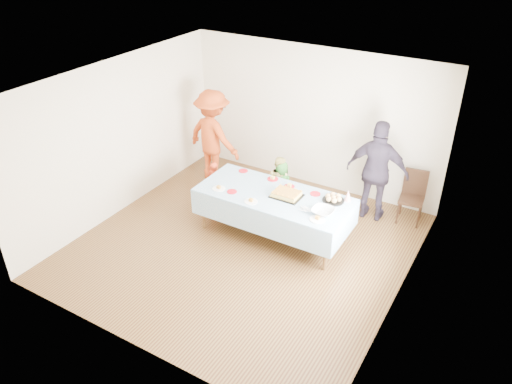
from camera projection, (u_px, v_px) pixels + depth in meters
ground at (244, 245)px, 8.13m from camera, size 5.00×5.00×0.00m
room_walls at (246, 147)px, 7.22m from camera, size 5.04×5.04×2.72m
party_table at (274, 197)px, 8.04m from camera, size 2.50×1.10×0.78m
birthday_cake at (287, 194)px, 7.94m from camera, size 0.48×0.37×0.08m
rolls_tray at (333, 198)px, 7.82m from camera, size 0.35×0.35×0.10m
punch_bowl at (323, 211)px, 7.49m from camera, size 0.34×0.34×0.08m
party_hat at (348, 195)px, 7.80m from camera, size 0.11×0.11×0.19m
fork_pile at (305, 209)px, 7.56m from camera, size 0.24×0.18×0.07m
plate_red_far_a at (243, 171)px, 8.70m from camera, size 0.16×0.16×0.01m
plate_red_far_b at (273, 179)px, 8.45m from camera, size 0.19×0.19×0.01m
plate_red_far_c at (289, 186)px, 8.22m from camera, size 0.18×0.18×0.01m
plate_red_far_d at (315, 194)px, 8.01m from camera, size 0.17×0.17×0.01m
plate_red_near at (232, 192)px, 8.08m from camera, size 0.16×0.16×0.01m
plate_white_left at (219, 189)px, 8.16m from camera, size 0.21×0.21×0.01m
plate_white_mid at (251, 202)px, 7.81m from camera, size 0.21×0.21×0.01m
plate_white_right at (317, 219)px, 7.37m from camera, size 0.23×0.23×0.01m
dining_chair at (413, 193)px, 8.57m from camera, size 0.44×0.44×0.93m
toddler_left at (215, 182)px, 9.15m from camera, size 0.29×0.19×0.80m
toddler_mid at (281, 184)px, 9.01m from camera, size 0.44×0.29×0.88m
toddler_right at (279, 181)px, 9.04m from camera, size 0.50×0.41×0.95m
adult_left at (213, 136)px, 9.65m from camera, size 1.28×0.85×1.85m
adult_right at (377, 172)px, 8.42m from camera, size 1.09×0.51×1.81m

